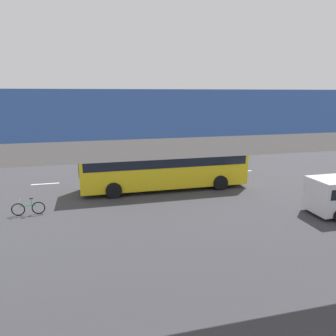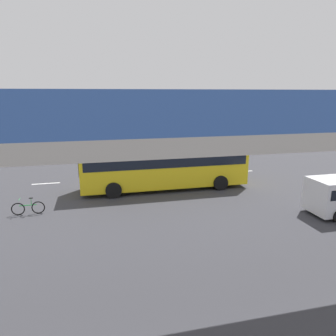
# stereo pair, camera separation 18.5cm
# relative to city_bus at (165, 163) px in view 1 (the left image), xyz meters

# --- Properties ---
(ground) EXTENTS (80.00, 80.00, 0.00)m
(ground) POSITION_rel_city_bus_xyz_m (0.42, 0.04, -1.88)
(ground) COLOR #38383D
(city_bus) EXTENTS (11.54, 2.85, 3.15)m
(city_bus) POSITION_rel_city_bus_xyz_m (0.00, 0.00, 0.00)
(city_bus) COLOR yellow
(city_bus) RESTS_ON ground
(bicycle_green) EXTENTS (1.77, 0.44, 0.96)m
(bicycle_green) POSITION_rel_city_bus_xyz_m (8.49, 3.01, -1.51)
(bicycle_green) COLOR black
(bicycle_green) RESTS_ON ground
(pedestrian) EXTENTS (0.38, 0.38, 1.79)m
(pedestrian) POSITION_rel_city_bus_xyz_m (-4.83, -4.09, -1.00)
(pedestrian) COLOR #2D2D38
(pedestrian) RESTS_ON ground
(traffic_sign) EXTENTS (0.08, 0.60, 2.80)m
(traffic_sign) POSITION_rel_city_bus_xyz_m (-6.66, -2.96, 0.01)
(traffic_sign) COLOR slate
(traffic_sign) RESTS_ON ground
(lane_dash_leftmost) EXTENTS (2.00, 0.20, 0.01)m
(lane_dash_leftmost) POSITION_rel_city_bus_xyz_m (-7.58, -3.26, -1.88)
(lane_dash_leftmost) COLOR silver
(lane_dash_leftmost) RESTS_ON ground
(lane_dash_left) EXTENTS (2.00, 0.20, 0.01)m
(lane_dash_left) POSITION_rel_city_bus_xyz_m (-3.58, -3.26, -1.88)
(lane_dash_left) COLOR silver
(lane_dash_left) RESTS_ON ground
(lane_dash_centre) EXTENTS (2.00, 0.20, 0.01)m
(lane_dash_centre) POSITION_rel_city_bus_xyz_m (0.42, -3.26, -1.88)
(lane_dash_centre) COLOR silver
(lane_dash_centre) RESTS_ON ground
(lane_dash_right) EXTENTS (2.00, 0.20, 0.01)m
(lane_dash_right) POSITION_rel_city_bus_xyz_m (4.42, -3.26, -1.88)
(lane_dash_right) COLOR silver
(lane_dash_right) RESTS_ON ground
(lane_dash_rightmost) EXTENTS (2.00, 0.20, 0.01)m
(lane_dash_rightmost) POSITION_rel_city_bus_xyz_m (8.42, -3.26, -1.88)
(lane_dash_rightmost) COLOR silver
(lane_dash_rightmost) RESTS_ON ground
(pedestrian_overpass) EXTENTS (26.73, 2.60, 6.67)m
(pedestrian_overpass) POSITION_rel_city_bus_xyz_m (0.42, 12.41, 3.04)
(pedestrian_overpass) COLOR #B2ADA5
(pedestrian_overpass) RESTS_ON ground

